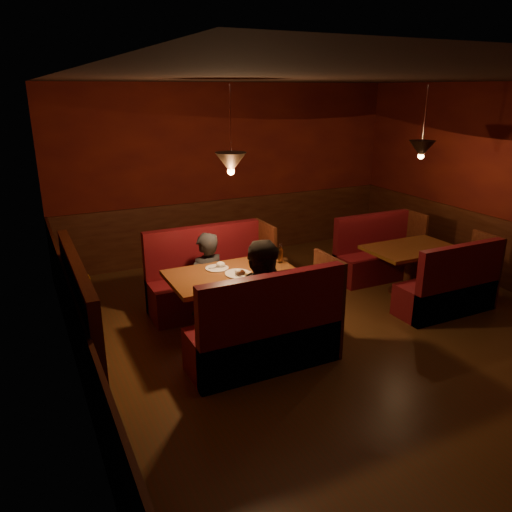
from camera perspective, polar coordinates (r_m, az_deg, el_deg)
name	(u,v)px	position (r m, az deg, el deg)	size (l,w,h in m)	color
room	(331,255)	(5.59, 8.55, 0.09)	(6.02, 7.02, 2.92)	#572F16
main_table	(234,287)	(5.82, -2.53, -3.56)	(1.48, 0.90, 1.03)	brown
main_bench_far	(210,283)	(6.65, -5.26, -3.13)	(1.62, 0.58, 1.11)	#520D13
main_bench_near	(268,337)	(5.25, 1.40, -9.25)	(1.62, 0.58, 1.11)	#520D13
second_table	(410,259)	(7.35, 17.20, -0.37)	(1.24, 0.80, 0.70)	brown
second_bench_far	(377,258)	(7.95, 13.62, -0.19)	(1.38, 0.51, 0.98)	#520D13
second_bench_near	(450,291)	(6.96, 21.33, -3.74)	(1.38, 0.51, 0.98)	#520D13
diner_a	(206,264)	(6.20, -5.75, -0.86)	(0.55, 0.36, 1.50)	black
diner_b	(266,285)	(5.27, 1.18, -3.33)	(0.82, 0.64, 1.68)	black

